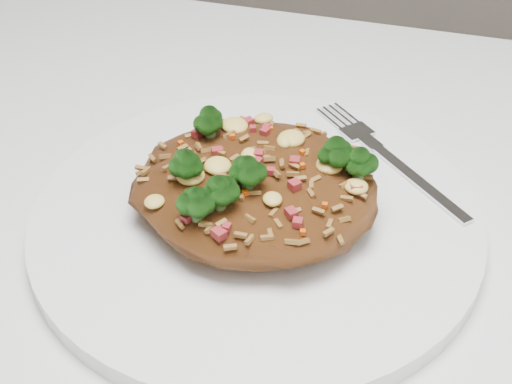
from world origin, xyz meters
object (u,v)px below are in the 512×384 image
dining_table (81,353)px  fried_rice (256,178)px  plate (256,218)px  fork (397,164)px

dining_table → fried_rice: fried_rice is taller
plate → fried_rice: bearing=-86.4°
dining_table → fried_rice: bearing=31.7°
dining_table → plate: plate is taller
fried_rice → plate: bearing=93.6°
dining_table → fried_rice: (0.11, 0.07, 0.13)m
dining_table → fork: size_ratio=9.39×
plate → fork: fork is taller
plate → fork: (0.08, 0.07, 0.01)m
fried_rice → fork: size_ratio=1.24×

